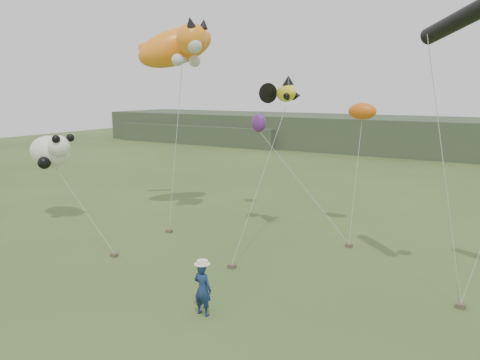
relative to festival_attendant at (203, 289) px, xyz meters
name	(u,v)px	position (x,y,z in m)	size (l,w,h in m)	color
ground	(216,309)	(0.16, 0.52, -0.88)	(120.00, 120.00, 0.00)	#385123
headland	(407,136)	(-2.95, 45.21, 1.04)	(90.00, 13.00, 4.00)	#2D3D28
festival_attendant	(203,289)	(0.00, 0.00, 0.00)	(0.64, 0.42, 1.76)	navy
sandbag_anchors	(254,257)	(-1.07, 5.29, -0.80)	(14.10, 6.75, 0.15)	brown
cat_kite	(179,46)	(-7.92, 9.14, 8.62)	(5.66, 4.75, 3.17)	orange
fish_kite	(278,92)	(-1.68, 8.66, 6.18)	(2.67, 1.76, 1.28)	gold
panda_kite	(51,151)	(-13.47, 4.87, 3.04)	(3.06, 1.98, 1.90)	white
misc_kites	(319,116)	(-0.91, 11.90, 4.95)	(7.49, 1.69, 1.79)	#D15C12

